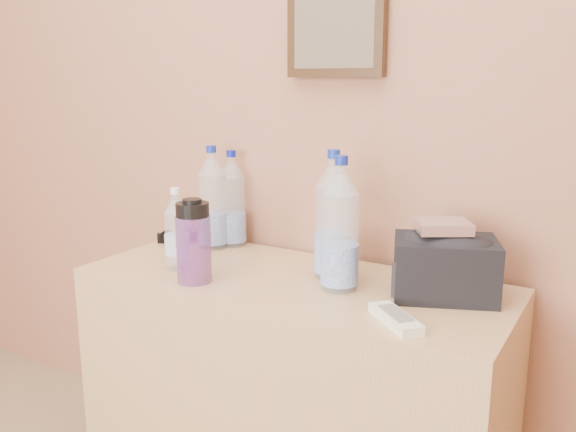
% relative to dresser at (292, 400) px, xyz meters
% --- Properties ---
extents(picture_frame, '(0.30, 0.03, 0.25)m').
position_rel_dresser_xyz_m(picture_frame, '(0.00, 0.24, 1.03)').
color(picture_frame, '#382311').
rests_on(picture_frame, room_shell).
extents(dresser, '(1.18, 0.49, 0.74)m').
position_rel_dresser_xyz_m(dresser, '(0.00, 0.00, 0.00)').
color(dresser, '#A07B57').
rests_on(dresser, ground).
extents(pet_large_a, '(0.09, 0.09, 0.33)m').
position_rel_dresser_xyz_m(pet_large_a, '(-0.38, 0.15, 0.51)').
color(pet_large_a, silver).
rests_on(pet_large_a, dresser).
extents(pet_large_b, '(0.08, 0.08, 0.31)m').
position_rel_dresser_xyz_m(pet_large_b, '(-0.34, 0.20, 0.51)').
color(pet_large_b, silver).
rests_on(pet_large_b, dresser).
extents(pet_large_c, '(0.10, 0.10, 0.35)m').
position_rel_dresser_xyz_m(pet_large_c, '(0.09, 0.07, 0.52)').
color(pet_large_c, silver).
rests_on(pet_large_c, dresser).
extents(pet_large_d, '(0.09, 0.09, 0.35)m').
position_rel_dresser_xyz_m(pet_large_d, '(0.15, -0.01, 0.52)').
color(pet_large_d, silver).
rests_on(pet_large_d, dresser).
extents(pet_small, '(0.07, 0.07, 0.24)m').
position_rel_dresser_xyz_m(pet_small, '(-0.33, -0.09, 0.47)').
color(pet_small, silver).
rests_on(pet_small, dresser).
extents(nalgene_bottle, '(0.09, 0.09, 0.23)m').
position_rel_dresser_xyz_m(nalgene_bottle, '(-0.21, -0.16, 0.48)').
color(nalgene_bottle, '#6C3085').
rests_on(nalgene_bottle, dresser).
extents(sunglasses, '(0.13, 0.12, 0.03)m').
position_rel_dresser_xyz_m(sunglasses, '(-0.52, 0.13, 0.39)').
color(sunglasses, black).
rests_on(sunglasses, dresser).
extents(ac_remote, '(0.16, 0.15, 0.02)m').
position_rel_dresser_xyz_m(ac_remote, '(0.36, -0.16, 0.38)').
color(ac_remote, silver).
rests_on(ac_remote, dresser).
extents(toiletry_bag, '(0.30, 0.26, 0.17)m').
position_rel_dresser_xyz_m(toiletry_bag, '(0.40, 0.07, 0.45)').
color(toiletry_bag, '#252627').
rests_on(toiletry_bag, dresser).
extents(foil_packet, '(0.16, 0.16, 0.03)m').
position_rel_dresser_xyz_m(foil_packet, '(0.39, 0.06, 0.55)').
color(foil_packet, silver).
rests_on(foil_packet, toiletry_bag).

